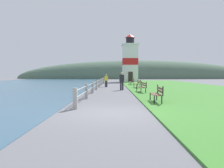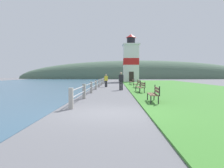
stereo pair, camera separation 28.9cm
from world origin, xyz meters
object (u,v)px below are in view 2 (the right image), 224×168
object	(u,v)px
park_bench_far	(137,83)
lighthouse	(131,61)
park_bench_near	(154,93)
park_bench_midway	(141,86)
park_bench_by_lighthouse	(132,81)
person_strolling	(106,80)
person_by_railing	(121,80)

from	to	relation	value
park_bench_far	lighthouse	bearing A→B (deg)	-95.72
park_bench_near	park_bench_midway	distance (m)	6.30
park_bench_by_lighthouse	park_bench_far	bearing A→B (deg)	89.04
park_bench_by_lighthouse	lighthouse	xyz separation A→B (m)	(0.76, 13.57, 3.63)
lighthouse	person_strolling	world-z (taller)	lighthouse
park_bench_midway	park_bench_by_lighthouse	xyz separation A→B (m)	(0.19, 12.32, -0.00)
park_bench_midway	park_bench_near	bearing A→B (deg)	86.05
park_bench_by_lighthouse	lighthouse	distance (m)	14.07
park_bench_near	person_strolling	size ratio (longest dim) A/B	1.12
park_bench_near	person_by_railing	distance (m)	9.41
park_bench_near	park_bench_by_lighthouse	distance (m)	18.62
park_bench_by_lighthouse	person_by_railing	xyz separation A→B (m)	(-1.75, -9.34, 0.40)
park_bench_midway	lighthouse	distance (m)	26.16
park_bench_midway	person_by_railing	bearing A→B (deg)	-66.15
park_bench_near	park_bench_midway	size ratio (longest dim) A/B	0.87
park_bench_by_lighthouse	person_by_railing	distance (m)	9.51
park_bench_far	park_bench_by_lighthouse	size ratio (longest dim) A/B	0.88
park_bench_near	person_by_railing	bearing A→B (deg)	-78.00
park_bench_near	person_strolling	bearing A→B (deg)	-74.72
park_bench_by_lighthouse	person_strolling	distance (m)	5.62
park_bench_by_lighthouse	park_bench_midway	bearing A→B (deg)	87.39
park_bench_midway	person_by_railing	xyz separation A→B (m)	(-1.56, 2.97, 0.40)
person_strolling	person_by_railing	xyz separation A→B (m)	(1.66, -4.89, 0.10)
park_bench_near	person_strolling	xyz separation A→B (m)	(-3.21, 14.16, 0.30)
park_bench_midway	park_bench_by_lighthouse	world-z (taller)	same
park_bench_by_lighthouse	lighthouse	bearing A→B (deg)	-94.96
park_bench_by_lighthouse	person_strolling	size ratio (longest dim) A/B	1.22
person_strolling	park_bench_far	bearing A→B (deg)	-150.41
lighthouse	person_by_railing	distance (m)	23.28
park_bench_near	lighthouse	xyz separation A→B (m)	(0.96, 32.19, 3.63)
lighthouse	person_by_railing	world-z (taller)	lighthouse
park_bench_far	park_bench_by_lighthouse	bearing A→B (deg)	-93.03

